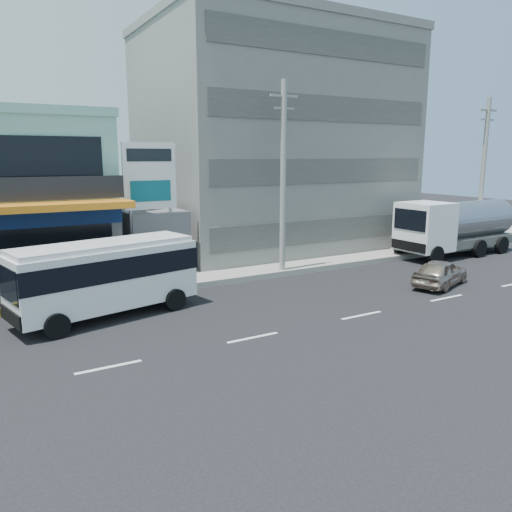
{
  "coord_description": "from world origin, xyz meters",
  "views": [
    {
      "loc": [
        -8.16,
        -14.41,
        6.26
      ],
      "look_at": [
        1.9,
        3.08,
        2.2
      ],
      "focal_mm": 35.0,
      "sensor_mm": 36.0,
      "label": 1
    }
  ],
  "objects": [
    {
      "name": "ground",
      "position": [
        0.0,
        0.0,
        0.0
      ],
      "size": [
        120.0,
        120.0,
        0.0
      ],
      "primitive_type": "plane",
      "color": "black",
      "rests_on": "ground"
    },
    {
      "name": "sedan",
      "position": [
        11.48,
        1.64,
        0.66
      ],
      "size": [
        4.2,
        2.74,
        1.33
      ],
      "primitive_type": "imported",
      "rotation": [
        0.0,
        0.0,
        1.9
      ],
      "color": "tan",
      "rests_on": "ground"
    },
    {
      "name": "concrete_building",
      "position": [
        10.0,
        15.0,
        7.0
      ],
      "size": [
        16.0,
        12.0,
        14.0
      ],
      "primitive_type": "cube",
      "color": "gray",
      "rests_on": "ground"
    },
    {
      "name": "billboard",
      "position": [
        -0.5,
        9.2,
        4.93
      ],
      "size": [
        2.6,
        0.18,
        6.9
      ],
      "color": "gray",
      "rests_on": "ground"
    },
    {
      "name": "utility_pole_far",
      "position": [
        22.0,
        7.4,
        5.15
      ],
      "size": [
        1.6,
        0.3,
        10.0
      ],
      "color": "#999993",
      "rests_on": "ground"
    },
    {
      "name": "sidewalk",
      "position": [
        5.0,
        9.5,
        0.15
      ],
      "size": [
        70.0,
        5.0,
        0.3
      ],
      "primitive_type": "cube",
      "color": "gray",
      "rests_on": "ground"
    },
    {
      "name": "minibus",
      "position": [
        -3.81,
        4.96,
        1.78
      ],
      "size": [
        7.45,
        3.75,
        2.98
      ],
      "color": "silver",
      "rests_on": "ground"
    },
    {
      "name": "utility_pole_near",
      "position": [
        6.0,
        7.4,
        5.15
      ],
      "size": [
        1.6,
        0.3,
        10.0
      ],
      "color": "#999993",
      "rests_on": "ground"
    },
    {
      "name": "tanker_truck",
      "position": [
        18.33,
        6.49,
        1.89
      ],
      "size": [
        9.01,
        3.15,
        3.52
      ],
      "color": "white",
      "rests_on": "ground"
    },
    {
      "name": "satellite_dish",
      "position": [
        0.0,
        11.0,
        3.58
      ],
      "size": [
        1.5,
        1.5,
        0.15
      ],
      "primitive_type": "cylinder",
      "color": "slate",
      "rests_on": "gap_structure"
    },
    {
      "name": "gap_structure",
      "position": [
        0.0,
        12.0,
        1.75
      ],
      "size": [
        3.0,
        6.0,
        3.5
      ],
      "primitive_type": "cube",
      "color": "#4E4D53",
      "rests_on": "ground"
    }
  ]
}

